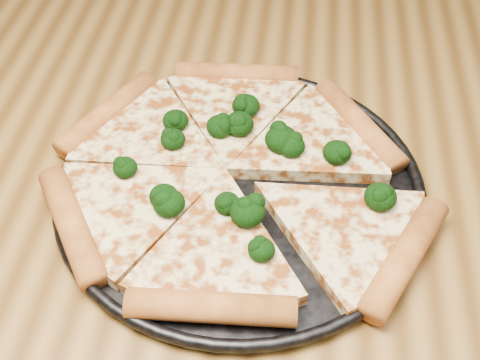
# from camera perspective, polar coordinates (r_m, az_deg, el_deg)

# --- Properties ---
(dining_table) EXTENTS (1.20, 0.90, 0.75)m
(dining_table) POSITION_cam_1_polar(r_m,az_deg,el_deg) (0.72, -3.68, -4.31)
(dining_table) COLOR brown
(dining_table) RESTS_ON ground
(pizza_pan) EXTENTS (0.37, 0.37, 0.02)m
(pizza_pan) POSITION_cam_1_polar(r_m,az_deg,el_deg) (0.62, 0.00, -0.52)
(pizza_pan) COLOR black
(pizza_pan) RESTS_ON dining_table
(pizza) EXTENTS (0.40, 0.35, 0.03)m
(pizza) POSITION_cam_1_polar(r_m,az_deg,el_deg) (0.62, -0.83, 0.67)
(pizza) COLOR beige
(pizza) RESTS_ON pizza_pan
(broccoli_florets) EXTENTS (0.27, 0.22, 0.03)m
(broccoli_florets) POSITION_cam_1_polar(r_m,az_deg,el_deg) (0.62, 0.36, 1.81)
(broccoli_florets) COLOR black
(broccoli_florets) RESTS_ON pizza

